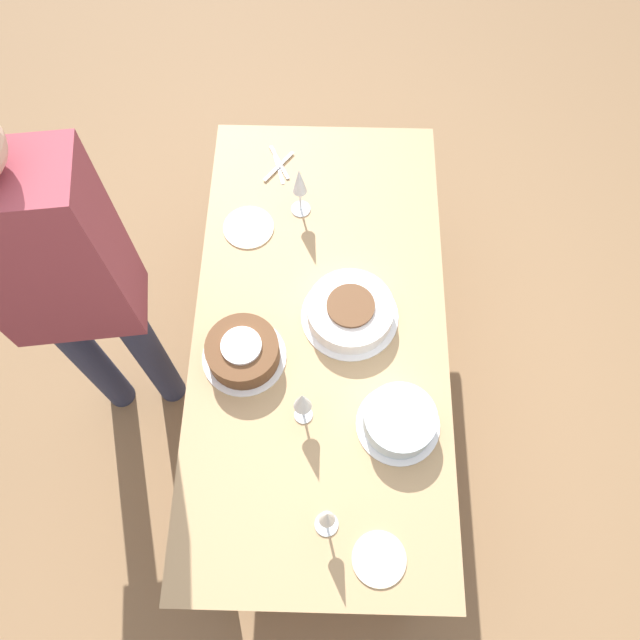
{
  "coord_description": "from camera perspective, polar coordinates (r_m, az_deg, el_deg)",
  "views": [
    {
      "loc": [
        0.87,
        0.02,
        2.6
      ],
      "look_at": [
        0.0,
        0.0,
        0.77
      ],
      "focal_mm": 35.0,
      "sensor_mm": 36.0,
      "label": 1
    }
  ],
  "objects": [
    {
      "name": "cake_center_white",
      "position": [
        2.05,
        2.78,
        0.79
      ],
      "size": [
        0.33,
        0.33,
        0.09
      ],
      "color": "white",
      "rests_on": "dining_table"
    },
    {
      "name": "fork_pile",
      "position": [
        2.43,
        -3.8,
        13.97
      ],
      "size": [
        0.18,
        0.11,
        0.01
      ],
      "color": "silver",
      "rests_on": "dining_table"
    },
    {
      "name": "cake_back_decorated",
      "position": [
        1.93,
        7.27,
        -9.13
      ],
      "size": [
        0.26,
        0.26,
        0.09
      ],
      "color": "white",
      "rests_on": "dining_table"
    },
    {
      "name": "cake_front_chocolate",
      "position": [
        2.0,
        -7.06,
        -2.89
      ],
      "size": [
        0.27,
        0.27,
        0.1
      ],
      "color": "white",
      "rests_on": "dining_table"
    },
    {
      "name": "ground_plane",
      "position": [
        2.74,
        0.0,
        -6.93
      ],
      "size": [
        12.0,
        12.0,
        0.0
      ],
      "primitive_type": "plane",
      "color": "#8E6B47"
    },
    {
      "name": "person_cutting",
      "position": [
        1.97,
        -22.59,
        3.4
      ],
      "size": [
        0.27,
        0.43,
        1.68
      ],
      "rotation": [
        0.0,
        0.0,
        1.71
      ],
      "color": "#2D334C",
      "rests_on": "ground_plane"
    },
    {
      "name": "dessert_plate_left",
      "position": [
        2.27,
        -6.55,
        8.41
      ],
      "size": [
        0.18,
        0.18,
        0.01
      ],
      "color": "beige",
      "rests_on": "dining_table"
    },
    {
      "name": "wine_glass_far",
      "position": [
        1.76,
        0.65,
        -17.62
      ],
      "size": [
        0.07,
        0.07,
        0.21
      ],
      "color": "silver",
      "rests_on": "dining_table"
    },
    {
      "name": "wine_glass_extra",
      "position": [
        2.19,
        -1.88,
        12.38
      ],
      "size": [
        0.07,
        0.07,
        0.22
      ],
      "color": "silver",
      "rests_on": "dining_table"
    },
    {
      "name": "dining_table",
      "position": [
        2.16,
        0.0,
        -1.72
      ],
      "size": [
        1.72,
        0.84,
        0.72
      ],
      "color": "tan",
      "rests_on": "ground_plane"
    },
    {
      "name": "wine_glass_near",
      "position": [
        1.83,
        -1.62,
        -7.47
      ],
      "size": [
        0.06,
        0.06,
        0.19
      ],
      "color": "silver",
      "rests_on": "dining_table"
    },
    {
      "name": "dessert_plate_right",
      "position": [
        1.89,
        5.42,
        -20.92
      ],
      "size": [
        0.16,
        0.16,
        0.01
      ],
      "color": "beige",
      "rests_on": "dining_table"
    }
  ]
}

